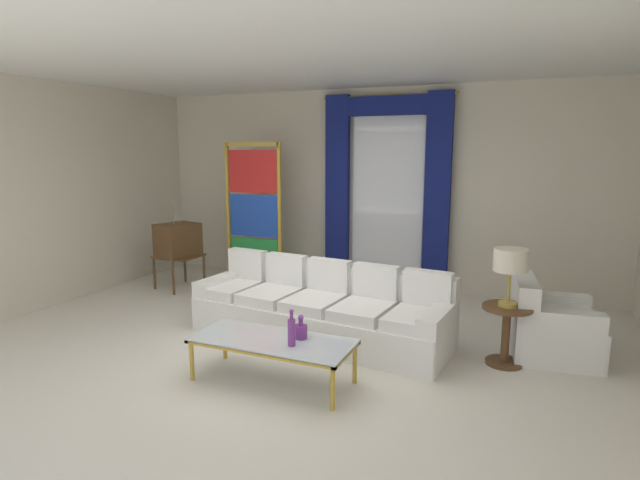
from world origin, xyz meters
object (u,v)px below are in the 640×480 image
object	(u,v)px
bottle_crystal_tall	(301,330)
armchair_white	(549,329)
coffee_table	(272,343)
round_side_table	(506,330)
stained_glass_divider	(254,219)
peacock_figurine	(260,281)
table_lamp_brass	(511,263)
vintage_tv	(178,241)
bottle_blue_decanter	(292,331)
couch_white_long	(322,310)

from	to	relation	value
bottle_crystal_tall	armchair_white	bearing A→B (deg)	36.29
coffee_table	round_side_table	bearing A→B (deg)	33.17
coffee_table	stained_glass_divider	xyz separation A→B (m)	(-1.84, 2.81, 0.68)
stained_glass_divider	peacock_figurine	xyz separation A→B (m)	(0.34, -0.42, -0.84)
bottle_crystal_tall	armchair_white	size ratio (longest dim) A/B	0.24
peacock_figurine	table_lamp_brass	xyz separation A→B (m)	(3.42, -1.13, 0.81)
stained_glass_divider	table_lamp_brass	distance (m)	4.07
vintage_tv	table_lamp_brass	world-z (taller)	vintage_tv
coffee_table	peacock_figurine	bearing A→B (deg)	122.25
coffee_table	bottle_blue_decanter	bearing A→B (deg)	-17.13
bottle_crystal_tall	table_lamp_brass	bearing A→B (deg)	33.88
couch_white_long	stained_glass_divider	size ratio (longest dim) A/B	1.36
stained_glass_divider	round_side_table	xyz separation A→B (m)	(3.76, -1.56, -0.70)
vintage_tv	peacock_figurine	size ratio (longest dim) A/B	2.24
couch_white_long	peacock_figurine	world-z (taller)	couch_white_long
peacock_figurine	vintage_tv	bearing A→B (deg)	-174.23
bottle_crystal_tall	peacock_figurine	size ratio (longest dim) A/B	0.37
couch_white_long	armchair_white	xyz separation A→B (m)	(2.35, 0.40, -0.02)
peacock_figurine	table_lamp_brass	world-z (taller)	table_lamp_brass
table_lamp_brass	peacock_figurine	bearing A→B (deg)	161.66
coffee_table	vintage_tv	size ratio (longest dim) A/B	1.09
bottle_crystal_tall	stained_glass_divider	distance (m)	3.44
vintage_tv	round_side_table	size ratio (longest dim) A/B	2.26
bottle_crystal_tall	peacock_figurine	world-z (taller)	bottle_crystal_tall
couch_white_long	vintage_tv	size ratio (longest dim) A/B	2.22
coffee_table	vintage_tv	world-z (taller)	vintage_tv
couch_white_long	coffee_table	size ratio (longest dim) A/B	2.03
bottle_blue_decanter	peacock_figurine	bearing A→B (deg)	125.25
couch_white_long	round_side_table	bearing A→B (deg)	0.19
coffee_table	table_lamp_brass	bearing A→B (deg)	33.17
coffee_table	vintage_tv	distance (m)	3.65
armchair_white	stained_glass_divider	xyz separation A→B (m)	(-4.15, 1.16, 0.77)
round_side_table	table_lamp_brass	distance (m)	0.67
bottle_crystal_tall	peacock_figurine	xyz separation A→B (m)	(-1.73, 2.27, -0.27)
peacock_figurine	round_side_table	xyz separation A→B (m)	(3.42, -1.13, 0.14)
bottle_crystal_tall	stained_glass_divider	xyz separation A→B (m)	(-2.07, 2.69, 0.57)
bottle_crystal_tall	peacock_figurine	bearing A→B (deg)	127.42
couch_white_long	peacock_figurine	xyz separation A→B (m)	(-1.46, 1.14, -0.09)
coffee_table	bottle_crystal_tall	xyz separation A→B (m)	(0.23, 0.12, 0.11)
vintage_tv	round_side_table	xyz separation A→B (m)	(4.76, -1.00, -0.37)
vintage_tv	stained_glass_divider	xyz separation A→B (m)	(1.00, 0.56, 0.33)
armchair_white	table_lamp_brass	xyz separation A→B (m)	(-0.39, -0.39, 0.74)
armchair_white	round_side_table	world-z (taller)	armchair_white
peacock_figurine	round_side_table	size ratio (longest dim) A/B	1.01
peacock_figurine	table_lamp_brass	distance (m)	3.69
couch_white_long	table_lamp_brass	bearing A→B (deg)	0.19
table_lamp_brass	bottle_crystal_tall	bearing A→B (deg)	-146.12
peacock_figurine	table_lamp_brass	bearing A→B (deg)	-18.34
couch_white_long	peacock_figurine	size ratio (longest dim) A/B	4.98
armchair_white	table_lamp_brass	world-z (taller)	table_lamp_brass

